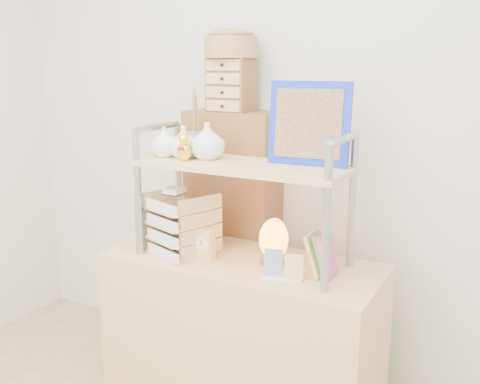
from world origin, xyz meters
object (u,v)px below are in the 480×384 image
Objects in this scene: desk at (242,339)px; cabinet at (234,243)px; letter_tray at (176,227)px; salt_lamp at (274,241)px.

desk is 0.54m from cabinet.
cabinet reaches higher than letter_tray.
letter_tray is 0.44m from salt_lamp.
desk is 0.50m from salt_lamp.
salt_lamp reaches higher than desk.
salt_lamp is at bearing 11.21° from desk.
cabinet is 4.41× the size of letter_tray.
desk is at bearing 12.91° from letter_tray.
cabinet reaches higher than desk.
salt_lamp is (0.39, -0.34, 0.18)m from cabinet.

